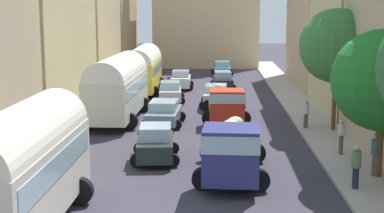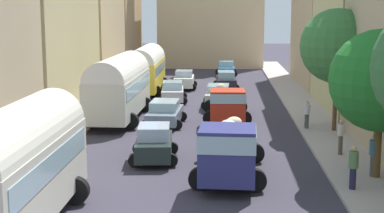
{
  "view_description": "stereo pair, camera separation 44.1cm",
  "coord_description": "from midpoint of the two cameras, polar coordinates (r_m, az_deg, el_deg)",
  "views": [
    {
      "loc": [
        1.29,
        -12.88,
        6.89
      ],
      "look_at": [
        0.0,
        17.1,
        1.78
      ],
      "focal_mm": 53.74,
      "sensor_mm": 36.0,
      "label": 1
    },
    {
      "loc": [
        1.73,
        -12.86,
        6.89
      ],
      "look_at": [
        0.0,
        17.1,
        1.78
      ],
      "focal_mm": 53.74,
      "sensor_mm": 36.0,
      "label": 2
    }
  ],
  "objects": [
    {
      "name": "building_left_3",
      "position": [
        54.34,
        -10.21,
        7.23
      ],
      "size": [
        5.22,
        11.25,
        9.46
      ],
      "color": "tan",
      "rests_on": "ground"
    },
    {
      "name": "pedestrian_1",
      "position": [
        27.79,
        14.99,
        -2.83
      ],
      "size": [
        0.45,
        0.45,
        1.79
      ],
      "color": "brown",
      "rests_on": "ground"
    },
    {
      "name": "building_left_2",
      "position": [
        41.34,
        -14.45,
        6.72
      ],
      "size": [
        5.55,
        14.09,
        9.9
      ],
      "color": "tan",
      "rests_on": "ground"
    },
    {
      "name": "sidewalk_left",
      "position": [
        41.38,
        -8.96,
        0.06
      ],
      "size": [
        2.5,
        70.0,
        0.14
      ],
      "primitive_type": "cube",
      "color": "#B0A297",
      "rests_on": "ground"
    },
    {
      "name": "parked_bus_0",
      "position": [
        18.54,
        -16.34,
        -5.35
      ],
      "size": [
        3.23,
        8.2,
        3.99
      ],
      "color": "beige",
      "rests_on": "ground"
    },
    {
      "name": "roadside_tree_2",
      "position": [
        32.79,
        14.61,
        5.82
      ],
      "size": [
        4.14,
        4.14,
        6.95
      ],
      "color": "brown",
      "rests_on": "ground"
    },
    {
      "name": "cargo_truck_0",
      "position": [
        23.08,
        4.23,
        -4.3
      ],
      "size": [
        3.19,
        7.15,
        2.52
      ],
      "color": "navy",
      "rests_on": "ground"
    },
    {
      "name": "car_3",
      "position": [
        26.38,
        -3.3,
        -3.66
      ],
      "size": [
        2.35,
        3.74,
        1.66
      ],
      "color": "#1E2A26",
      "rests_on": "ground"
    },
    {
      "name": "pedestrian_3",
      "position": [
        22.65,
        16.25,
        -5.7
      ],
      "size": [
        0.49,
        0.49,
        1.83
      ],
      "color": "#232140",
      "rests_on": "ground"
    },
    {
      "name": "distant_church",
      "position": [
        69.74,
        2.09,
        9.81
      ],
      "size": [
        12.34,
        7.24,
        20.39
      ],
      "color": "beige",
      "rests_on": "ground"
    },
    {
      "name": "parked_bus_1",
      "position": [
        35.98,
        -6.91,
        2.13
      ],
      "size": [
        3.44,
        9.4,
        4.04
      ],
      "color": "beige",
      "rests_on": "ground"
    },
    {
      "name": "pedestrian_0",
      "position": [
        33.49,
        11.71,
        -0.69
      ],
      "size": [
        0.45,
        0.45,
        1.74
      ],
      "color": "#434E49",
      "rests_on": "ground"
    },
    {
      "name": "cargo_truck_1",
      "position": [
        35.47,
        3.84,
        0.32
      ],
      "size": [
        3.05,
        7.06,
        2.18
      ],
      "color": "red",
      "rests_on": "ground"
    },
    {
      "name": "ground_plane",
      "position": [
        40.49,
        1.12,
        -0.14
      ],
      "size": [
        154.0,
        154.0,
        0.0
      ],
      "primitive_type": "plane",
      "color": "#383440"
    },
    {
      "name": "building_right_3",
      "position": [
        54.16,
        13.86,
        8.09
      ],
      "size": [
        5.61,
        14.5,
        11.33
      ],
      "color": "tan",
      "rests_on": "ground"
    },
    {
      "name": "building_right_2",
      "position": [
        41.08,
        17.09,
        7.64
      ],
      "size": [
        5.93,
        11.65,
        11.4
      ],
      "color": "tan",
      "rests_on": "ground"
    },
    {
      "name": "car_6",
      "position": [
        49.92,
        -0.53,
        2.67
      ],
      "size": [
        2.27,
        3.71,
        1.62
      ],
      "color": "silver",
      "rests_on": "ground"
    },
    {
      "name": "sidewalk_right",
      "position": [
        40.85,
        11.33,
        -0.14
      ],
      "size": [
        2.5,
        70.0,
        0.14
      ],
      "primitive_type": "cube",
      "color": "#B2A4A0",
      "rests_on": "ground"
    },
    {
      "name": "parked_bus_2",
      "position": [
        47.43,
        -4.31,
        3.89
      ],
      "size": [
        3.33,
        9.25,
        3.88
      ],
      "color": "gold",
      "rests_on": "ground"
    },
    {
      "name": "car_5",
      "position": [
        42.71,
        -1.64,
        1.45
      ],
      "size": [
        2.36,
        3.86,
        1.58
      ],
      "color": "silver",
      "rests_on": "ground"
    },
    {
      "name": "pedestrian_2",
      "position": [
        24.55,
        18.03,
        -4.51
      ],
      "size": [
        0.46,
        0.46,
        1.87
      ],
      "color": "#4C494E",
      "rests_on": "ground"
    },
    {
      "name": "car_1",
      "position": [
        49.91,
        3.64,
        2.62
      ],
      "size": [
        2.3,
        4.41,
        1.56
      ],
      "color": "#241E2A",
      "rests_on": "ground"
    },
    {
      "name": "building_left_4",
      "position": [
        66.1,
        -8.04,
        8.61
      ],
      "size": [
        5.77,
        11.49,
        11.57
      ],
      "color": "tan",
      "rests_on": "ground"
    },
    {
      "name": "car_0",
      "position": [
        40.86,
        2.93,
        1.08
      ],
      "size": [
        2.36,
        4.16,
        1.58
      ],
      "color": "silver",
      "rests_on": "ground"
    },
    {
      "name": "roadside_tree_1",
      "position": [
        24.02,
        18.73,
        2.43
      ],
      "size": [
        4.1,
        4.1,
        6.14
      ],
      "color": "brown",
      "rests_on": "ground"
    },
    {
      "name": "car_4",
      "position": [
        34.39,
        -2.33,
        -0.63
      ],
      "size": [
        2.49,
        4.31,
        1.49
      ],
      "color": "slate",
      "rests_on": "ground"
    },
    {
      "name": "car_2",
      "position": [
        60.21,
        3.63,
        3.8
      ],
      "size": [
        2.3,
        3.67,
        1.53
      ],
      "color": "#3E85CE",
      "rests_on": "ground"
    }
  ]
}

